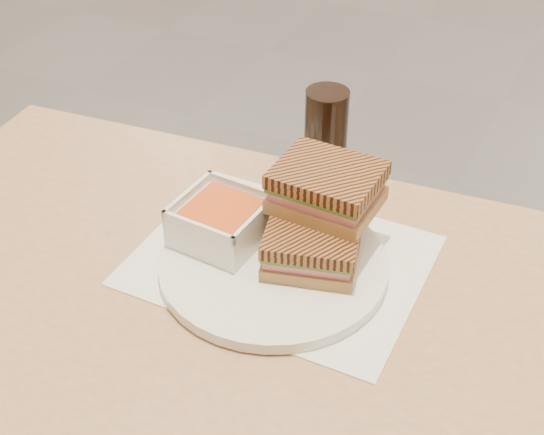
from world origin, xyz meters
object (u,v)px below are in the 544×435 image
at_px(main_table, 287,399).
at_px(cola_glass, 326,133).
at_px(plate, 273,265).
at_px(soup_bowl, 222,222).
at_px(panini_lower, 312,248).

distance_m(main_table, cola_glass, 0.39).
height_order(plate, soup_bowl, soup_bowl).
distance_m(soup_bowl, panini_lower, 0.12).
relative_size(main_table, plate, 4.37).
relative_size(main_table, cola_glass, 9.37).
relative_size(main_table, soup_bowl, 11.07).
height_order(soup_bowl, cola_glass, cola_glass).
height_order(main_table, panini_lower, panini_lower).
distance_m(soup_bowl, cola_glass, 0.23).
relative_size(plate, cola_glass, 2.14).
height_order(main_table, plate, plate).
xyz_separation_m(plate, panini_lower, (0.04, 0.02, 0.03)).
height_order(panini_lower, cola_glass, cola_glass).
height_order(soup_bowl, panini_lower, soup_bowl).
xyz_separation_m(plate, soup_bowl, (-0.08, 0.01, 0.03)).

